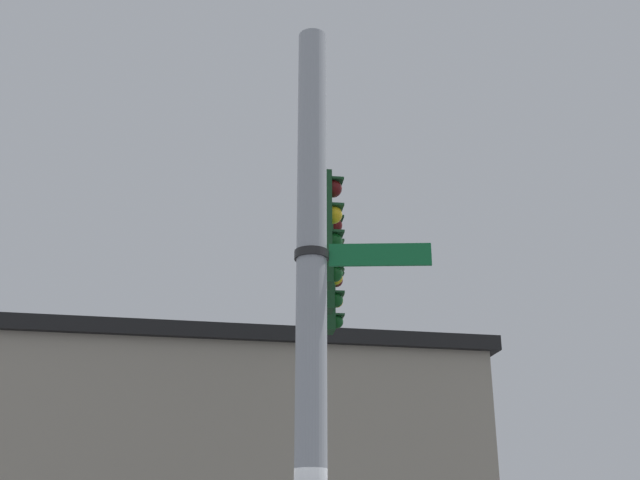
{
  "coord_description": "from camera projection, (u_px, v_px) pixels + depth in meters",
  "views": [
    {
      "loc": [
        7.14,
        -0.82,
        1.79
      ],
      "look_at": [
        -2.69,
        0.42,
        5.67
      ],
      "focal_mm": 45.52,
      "sensor_mm": 36.0,
      "label": 1
    }
  ],
  "objects": [
    {
      "name": "traffic_light_mid_outer",
      "position": [
        324.0,
        277.0,
        12.04
      ],
      "size": [
        0.54,
        0.49,
        1.31
      ],
      "color": "black"
    },
    {
      "name": "street_name_sign",
      "position": [
        341.0,
        255.0,
        7.65
      ],
      "size": [
        0.35,
        1.28,
        0.22
      ],
      "color": "#147238"
    },
    {
      "name": "signal_pole",
      "position": [
        311.0,
        358.0,
        7.3
      ],
      "size": [
        0.29,
        0.29,
        6.92
      ],
      "primitive_type": "cylinder",
      "color": "#ADB2B7",
      "rests_on": "ground"
    },
    {
      "name": "traffic_light_mid_inner",
      "position": [
        322.0,
        248.0,
        10.93
      ],
      "size": [
        0.54,
        0.49,
        1.31
      ],
      "color": "black"
    },
    {
      "name": "traffic_light_nearest_pole",
      "position": [
        320.0,
        214.0,
        9.83
      ],
      "size": [
        0.54,
        0.49,
        1.31
      ],
      "color": "black"
    },
    {
      "name": "mast_arm",
      "position": [
        321.0,
        203.0,
        11.47
      ],
      "size": [
        6.57,
        1.21,
        0.2
      ],
      "primitive_type": "cylinder",
      "rotation": [
        0.0,
        1.57,
        2.99
      ],
      "color": "#ADB2B7"
    },
    {
      "name": "traffic_light_arm_end",
      "position": [
        326.0,
        300.0,
        13.14
      ],
      "size": [
        0.54,
        0.49,
        1.31
      ],
      "color": "black"
    }
  ]
}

